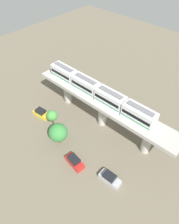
# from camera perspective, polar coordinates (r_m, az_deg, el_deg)

# --- Properties ---
(ground_plane) EXTENTS (120.00, 120.00, 0.00)m
(ground_plane) POSITION_cam_1_polar(r_m,az_deg,el_deg) (50.13, 3.41, -2.93)
(ground_plane) COLOR #706654
(viaduct) EXTENTS (5.20, 35.80, 7.00)m
(viaduct) POSITION_cam_1_polar(r_m,az_deg,el_deg) (46.26, 3.69, 1.73)
(viaduct) COLOR #B7B2AA
(viaduct) RESTS_ON ground
(train) EXTENTS (2.64, 27.45, 3.24)m
(train) POSITION_cam_1_polar(r_m,az_deg,el_deg) (45.14, 2.16, 5.59)
(train) COLOR white
(train) RESTS_ON viaduct
(parked_car_red) EXTENTS (2.32, 4.39, 1.76)m
(parked_car_red) POSITION_cam_1_polar(r_m,az_deg,el_deg) (42.72, -4.06, -13.18)
(parked_car_red) COLOR red
(parked_car_red) RESTS_ON ground
(parked_car_silver) EXTENTS (1.95, 4.26, 1.76)m
(parked_car_silver) POSITION_cam_1_polar(r_m,az_deg,el_deg) (40.95, 5.49, -17.39)
(parked_car_silver) COLOR #B2B5BA
(parked_car_silver) RESTS_ON ground
(parked_car_yellow) EXTENTS (2.28, 4.38, 1.76)m
(parked_car_yellow) POSITION_cam_1_polar(r_m,az_deg,el_deg) (52.60, -12.92, -0.30)
(parked_car_yellow) COLOR yellow
(parked_car_yellow) RESTS_ON ground
(tree_near_viaduct) EXTENTS (3.98, 3.98, 5.28)m
(tree_near_viaduct) POSITION_cam_1_polar(r_m,az_deg,el_deg) (44.20, -8.46, -5.51)
(tree_near_viaduct) COLOR brown
(tree_near_viaduct) RESTS_ON ground
(tree_mid_lot) EXTENTS (2.54, 2.54, 4.48)m
(tree_mid_lot) POSITION_cam_1_polar(r_m,az_deg,el_deg) (47.96, -10.04, -0.98)
(tree_mid_lot) COLOR brown
(tree_mid_lot) RESTS_ON ground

